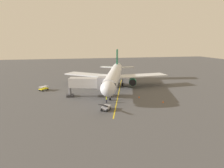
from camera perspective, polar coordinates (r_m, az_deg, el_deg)
name	(u,v)px	position (r m, az deg, el deg)	size (l,w,h in m)	color
ground_plane	(115,86)	(66.20, 0.74, -0.62)	(220.00, 220.00, 0.00)	#4C4C4F
apron_lead_in_line	(119,93)	(58.00, 1.92, -2.46)	(0.24, 40.00, 0.01)	yellow
airplane	(114,75)	(63.15, 0.64, 2.46)	(33.28, 39.47, 11.50)	silver
jet_bridge	(91,83)	(52.89, -6.08, 0.23)	(11.41, 5.82, 5.40)	#B7B7BC
ground_crew_marshaller	(106,99)	(48.29, -1.60, -4.38)	(0.39, 0.47, 1.71)	#23232D
belt_loader_near_nose	(106,107)	(43.28, -1.76, -6.60)	(3.39, 4.54, 2.32)	#9E9EA3
baggage_cart_portside	(44,88)	(63.66, -18.84, -1.19)	(2.81, 2.84, 1.27)	yellow
safety_cone_nose_left	(163,102)	(50.12, 14.32, -4.87)	(0.32, 0.32, 0.55)	#F2590F
safety_cone_nose_right	(139,97)	(53.15, 7.69, -3.63)	(0.32, 0.32, 0.55)	#F2590F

